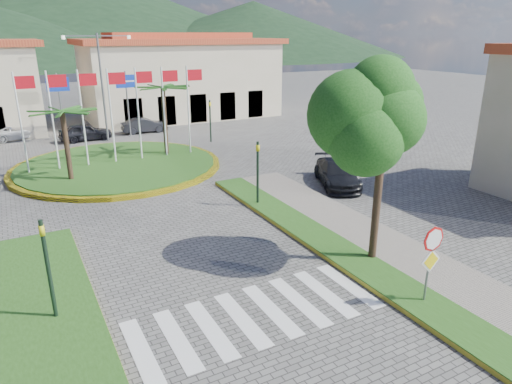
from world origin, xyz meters
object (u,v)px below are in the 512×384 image
car_dark_a (85,132)px  stop_sign (431,253)px  car_side_right (337,173)px  deciduous_tree (384,122)px  car_dark_b (144,125)px  roundabout_island (118,165)px  white_van (17,132)px

car_dark_a → stop_sign: bearing=-173.6°
car_dark_a → car_side_right: (10.35, -18.32, -0.00)m
deciduous_tree → car_dark_b: deciduous_tree is taller
roundabout_island → car_dark_a: (-0.46, 9.07, 0.49)m
roundabout_island → stop_sign: size_ratio=4.79×
car_dark_b → stop_sign: bearing=-176.9°
stop_sign → white_van: 33.77m
white_van → car_side_right: (15.02, -21.44, 0.08)m
white_van → car_side_right: 26.18m
car_dark_a → car_dark_b: 4.95m
deciduous_tree → car_dark_b: 27.27m
roundabout_island → stop_sign: (4.90, -20.04, 1.61)m
stop_sign → deciduous_tree: size_ratio=0.39×
stop_sign → white_van: stop_sign is taller
stop_sign → car_side_right: size_ratio=0.57×
car_dark_a → car_dark_b: (4.88, 0.80, -0.05)m
deciduous_tree → white_van: deciduous_tree is taller
stop_sign → car_dark_b: stop_sign is taller
roundabout_island → car_dark_a: 9.09m
roundabout_island → stop_sign: 20.69m
white_van → car_side_right: car_side_right is taller
deciduous_tree → car_dark_b: (-1.08, 26.86, -4.56)m
deciduous_tree → car_dark_a: deciduous_tree is taller
deciduous_tree → white_van: 31.40m
roundabout_island → deciduous_tree: size_ratio=1.87×
car_side_right → deciduous_tree: bearing=-95.5°
white_van → car_side_right: size_ratio=0.93×
white_van → car_dark_b: 9.83m
deciduous_tree → car_side_right: bearing=60.5°
car_dark_b → deciduous_tree: bearing=-175.5°
stop_sign → car_side_right: bearing=65.2°
roundabout_island → car_dark_a: bearing=92.9°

